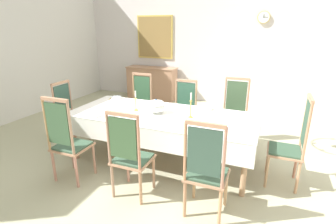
{
  "coord_description": "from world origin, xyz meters",
  "views": [
    {
      "loc": [
        1.44,
        -3.34,
        2.0
      ],
      "look_at": [
        0.12,
        -0.08,
        0.82
      ],
      "focal_mm": 27.43,
      "sensor_mm": 36.0,
      "label": 1
    }
  ],
  "objects_px": {
    "chair_south_b": "(130,154)",
    "bowl_near_right": "(116,98)",
    "bowl_near_left": "(108,115)",
    "chair_south_a": "(67,140)",
    "dining_table": "(162,118)",
    "chair_north_a": "(140,102)",
    "chair_north_b": "(184,108)",
    "chair_south_c": "(206,169)",
    "chair_north_c": "(234,112)",
    "candlestick_west": "(136,103)",
    "spoon_secondary": "(112,98)",
    "sideboard": "(152,83)",
    "bowl_far_left": "(207,108)",
    "mounted_clock": "(264,17)",
    "candlestick_east": "(191,108)",
    "chair_head_east": "(292,143)",
    "soup_tureen": "(156,106)",
    "chair_head_west": "(69,112)",
    "framed_painting": "(155,37)",
    "spoon_primary": "(103,115)"
  },
  "relations": [
    {
      "from": "chair_head_east",
      "to": "candlestick_west",
      "type": "bearing_deg",
      "value": 90.0
    },
    {
      "from": "candlestick_east",
      "to": "soup_tureen",
      "type": "bearing_deg",
      "value": 180.0
    },
    {
      "from": "chair_south_b",
      "to": "bowl_near_right",
      "type": "distance_m",
      "value": 1.84
    },
    {
      "from": "dining_table",
      "to": "chair_north_b",
      "type": "distance_m",
      "value": 1.0
    },
    {
      "from": "bowl_near_right",
      "to": "bowl_far_left",
      "type": "bearing_deg",
      "value": 0.35
    },
    {
      "from": "chair_head_west",
      "to": "spoon_secondary",
      "type": "distance_m",
      "value": 0.77
    },
    {
      "from": "chair_head_west",
      "to": "chair_head_east",
      "type": "bearing_deg",
      "value": 90.0
    },
    {
      "from": "bowl_far_left",
      "to": "spoon_secondary",
      "type": "relative_size",
      "value": 1.0
    },
    {
      "from": "chair_south_c",
      "to": "mounted_clock",
      "type": "relative_size",
      "value": 3.99
    },
    {
      "from": "chair_north_b",
      "to": "candlestick_west",
      "type": "bearing_deg",
      "value": 65.48
    },
    {
      "from": "chair_north_c",
      "to": "spoon_secondary",
      "type": "height_order",
      "value": "chair_north_c"
    },
    {
      "from": "candlestick_east",
      "to": "bowl_near_left",
      "type": "height_order",
      "value": "candlestick_east"
    },
    {
      "from": "soup_tureen",
      "to": "chair_north_c",
      "type": "bearing_deg",
      "value": 44.2
    },
    {
      "from": "chair_head_east",
      "to": "spoon_primary",
      "type": "height_order",
      "value": "chair_head_east"
    },
    {
      "from": "chair_north_c",
      "to": "soup_tureen",
      "type": "relative_size",
      "value": 4.18
    },
    {
      "from": "candlestick_west",
      "to": "framed_painting",
      "type": "xyz_separation_m",
      "value": [
        -1.27,
        3.48,
        0.83
      ]
    },
    {
      "from": "spoon_secondary",
      "to": "mounted_clock",
      "type": "bearing_deg",
      "value": 39.59
    },
    {
      "from": "sideboard",
      "to": "dining_table",
      "type": "bearing_deg",
      "value": 117.92
    },
    {
      "from": "chair_head_east",
      "to": "candlestick_east",
      "type": "relative_size",
      "value": 3.28
    },
    {
      "from": "candlestick_east",
      "to": "chair_south_b",
      "type": "bearing_deg",
      "value": -113.54
    },
    {
      "from": "bowl_near_right",
      "to": "framed_painting",
      "type": "xyz_separation_m",
      "value": [
        -0.61,
        3.02,
        0.93
      ]
    },
    {
      "from": "chair_south_b",
      "to": "bowl_near_left",
      "type": "bearing_deg",
      "value": 139.62
    },
    {
      "from": "chair_north_b",
      "to": "sideboard",
      "type": "distance_m",
      "value": 2.82
    },
    {
      "from": "chair_head_east",
      "to": "soup_tureen",
      "type": "height_order",
      "value": "chair_head_east"
    },
    {
      "from": "bowl_near_right",
      "to": "spoon_secondary",
      "type": "height_order",
      "value": "bowl_near_right"
    },
    {
      "from": "chair_south_c",
      "to": "candlestick_west",
      "type": "relative_size",
      "value": 3.64
    },
    {
      "from": "chair_north_b",
      "to": "sideboard",
      "type": "height_order",
      "value": "chair_north_b"
    },
    {
      "from": "dining_table",
      "to": "soup_tureen",
      "type": "xyz_separation_m",
      "value": [
        -0.1,
        -0.0,
        0.18
      ]
    },
    {
      "from": "chair_south_a",
      "to": "dining_table",
      "type": "bearing_deg",
      "value": 47.49
    },
    {
      "from": "chair_south_a",
      "to": "candlestick_east",
      "type": "bearing_deg",
      "value": 36.32
    },
    {
      "from": "soup_tureen",
      "to": "mounted_clock",
      "type": "height_order",
      "value": "mounted_clock"
    },
    {
      "from": "chair_south_c",
      "to": "spoon_primary",
      "type": "relative_size",
      "value": 6.48
    },
    {
      "from": "bowl_far_left",
      "to": "mounted_clock",
      "type": "xyz_separation_m",
      "value": [
        0.55,
        3.0,
        1.42
      ]
    },
    {
      "from": "chair_south_b",
      "to": "bowl_far_left",
      "type": "xyz_separation_m",
      "value": [
        0.57,
        1.47,
        0.21
      ]
    },
    {
      "from": "chair_south_b",
      "to": "chair_south_c",
      "type": "distance_m",
      "value": 0.92
    },
    {
      "from": "chair_south_a",
      "to": "spoon_secondary",
      "type": "relative_size",
      "value": 6.78
    },
    {
      "from": "dining_table",
      "to": "sideboard",
      "type": "bearing_deg",
      "value": 117.92
    },
    {
      "from": "chair_north_c",
      "to": "soup_tureen",
      "type": "bearing_deg",
      "value": 44.2
    },
    {
      "from": "spoon_primary",
      "to": "chair_head_east",
      "type": "bearing_deg",
      "value": 18.96
    },
    {
      "from": "dining_table",
      "to": "bowl_near_right",
      "type": "xyz_separation_m",
      "value": [
        -1.1,
        0.46,
        0.1
      ]
    },
    {
      "from": "soup_tureen",
      "to": "candlestick_west",
      "type": "xyz_separation_m",
      "value": [
        -0.35,
        -0.0,
        0.01
      ]
    },
    {
      "from": "candlestick_west",
      "to": "spoon_secondary",
      "type": "height_order",
      "value": "candlestick_west"
    },
    {
      "from": "bowl_far_left",
      "to": "framed_painting",
      "type": "height_order",
      "value": "framed_painting"
    },
    {
      "from": "framed_painting",
      "to": "bowl_far_left",
      "type": "bearing_deg",
      "value": -52.75
    },
    {
      "from": "chair_south_c",
      "to": "chair_head_east",
      "type": "distance_m",
      "value": 1.32
    },
    {
      "from": "chair_north_b",
      "to": "mounted_clock",
      "type": "bearing_deg",
      "value": -114.25
    },
    {
      "from": "chair_south_c",
      "to": "chair_north_c",
      "type": "height_order",
      "value": "chair_north_c"
    },
    {
      "from": "soup_tureen",
      "to": "bowl_far_left",
      "type": "relative_size",
      "value": 1.6
    },
    {
      "from": "chair_south_c",
      "to": "candlestick_east",
      "type": "distance_m",
      "value": 1.15
    },
    {
      "from": "dining_table",
      "to": "chair_north_a",
      "type": "xyz_separation_m",
      "value": [
        -0.91,
        0.99,
        -0.11
      ]
    }
  ]
}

